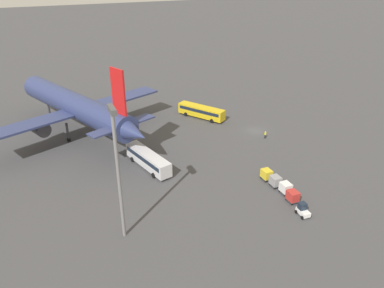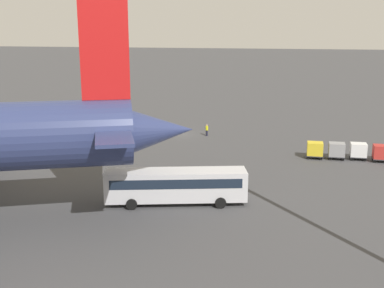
{
  "view_description": "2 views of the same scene",
  "coord_description": "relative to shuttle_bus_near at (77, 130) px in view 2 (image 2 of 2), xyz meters",
  "views": [
    {
      "loc": [
        -69.17,
        46.27,
        37.06
      ],
      "look_at": [
        -7.96,
        19.97,
        4.0
      ],
      "focal_mm": 35.0,
      "sensor_mm": 36.0,
      "label": 1
    },
    {
      "loc": [
        -16.73,
        69.63,
        15.95
      ],
      "look_at": [
        -6.56,
        21.23,
        3.87
      ],
      "focal_mm": 45.0,
      "sensor_mm": 36.0,
      "label": 2
    }
  ],
  "objects": [
    {
      "name": "cargo_cart_red",
      "position": [
        -40.26,
        1.43,
        -0.66
      ],
      "size": [
        2.0,
        1.69,
        2.06
      ],
      "rotation": [
        0.0,
        0.0,
        -0.0
      ],
      "color": "#38383D",
      "rests_on": "ground"
    },
    {
      "name": "worker_person",
      "position": [
        -17.05,
        -8.33,
        -0.98
      ],
      "size": [
        0.38,
        0.38,
        1.74
      ],
      "color": "#1E1E2D",
      "rests_on": "ground"
    },
    {
      "name": "ground_plane",
      "position": [
        -12.66,
        -8.47,
        -1.85
      ],
      "size": [
        600.0,
        600.0,
        0.0
      ],
      "primitive_type": "plane",
      "color": "#424244"
    },
    {
      "name": "cargo_cart_white",
      "position": [
        -37.65,
        0.98,
        -0.66
      ],
      "size": [
        2.0,
        1.69,
        2.06
      ],
      "rotation": [
        0.0,
        0.0,
        -0.0
      ],
      "color": "#38383D",
      "rests_on": "ground"
    },
    {
      "name": "cargo_cart_yellow",
      "position": [
        -32.45,
        1.5,
        -0.66
      ],
      "size": [
        2.0,
        1.69,
        2.06
      ],
      "rotation": [
        0.0,
        0.0,
        -0.0
      ],
      "color": "#38383D",
      "rests_on": "ground"
    },
    {
      "name": "shuttle_bus_far",
      "position": [
        -19.3,
        20.35,
        0.06
      ],
      "size": [
        13.16,
        5.75,
        3.19
      ],
      "rotation": [
        0.0,
        0.0,
        0.25
      ],
      "color": "silver",
      "rests_on": "ground"
    },
    {
      "name": "cargo_cart_grey",
      "position": [
        -35.05,
        1.33,
        -0.66
      ],
      "size": [
        2.0,
        1.69,
        2.06
      ],
      "rotation": [
        0.0,
        0.0,
        -0.0
      ],
      "color": "#38383D",
      "rests_on": "ground"
    },
    {
      "name": "shuttle_bus_near",
      "position": [
        0.0,
        0.0,
        0.0
      ],
      "size": [
        12.28,
        9.13,
        3.07
      ],
      "rotation": [
        0.0,
        0.0,
        0.57
      ],
      "color": "gold",
      "rests_on": "ground"
    }
  ]
}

